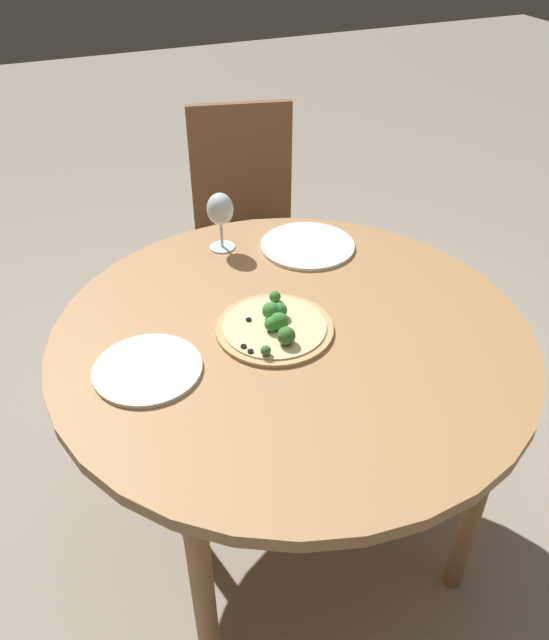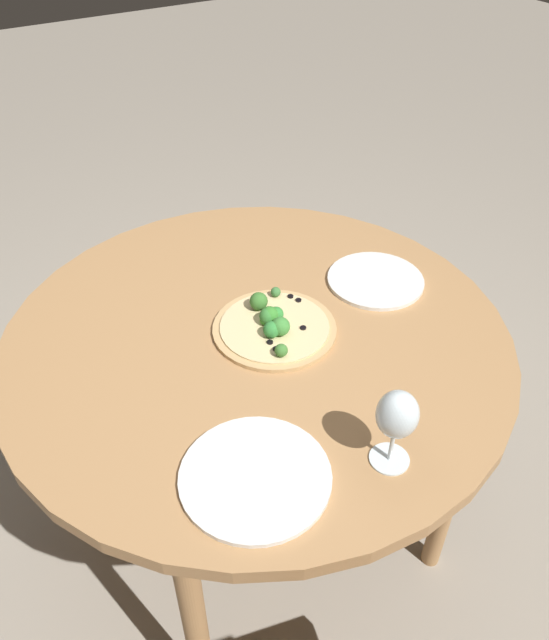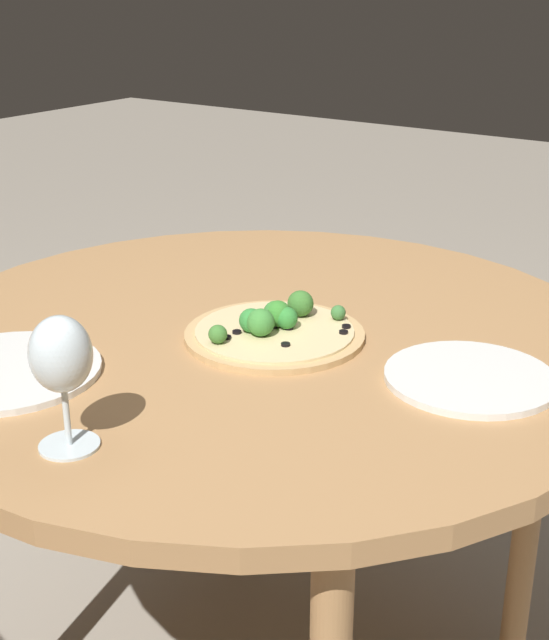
% 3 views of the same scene
% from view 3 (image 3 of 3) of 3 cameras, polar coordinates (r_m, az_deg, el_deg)
% --- Properties ---
extents(dining_table, '(1.15, 1.15, 0.76)m').
position_cam_3_polar(dining_table, '(1.45, -0.95, -3.19)').
color(dining_table, '#A87A4C').
rests_on(dining_table, ground_plane).
extents(pizza, '(0.28, 0.28, 0.06)m').
position_cam_3_polar(pizza, '(1.39, 0.01, -0.54)').
color(pizza, tan).
rests_on(pizza, dining_table).
extents(wine_glass, '(0.07, 0.07, 0.17)m').
position_cam_3_polar(wine_glass, '(1.06, -13.51, -2.40)').
color(wine_glass, silver).
rests_on(wine_glass, dining_table).
extents(plate_near, '(0.27, 0.27, 0.01)m').
position_cam_3_polar(plate_near, '(1.33, -16.89, -3.14)').
color(plate_near, silver).
rests_on(plate_near, dining_table).
extents(plate_far, '(0.24, 0.24, 0.01)m').
position_cam_3_polar(plate_far, '(1.28, 12.42, -3.62)').
color(plate_far, silver).
rests_on(plate_far, dining_table).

